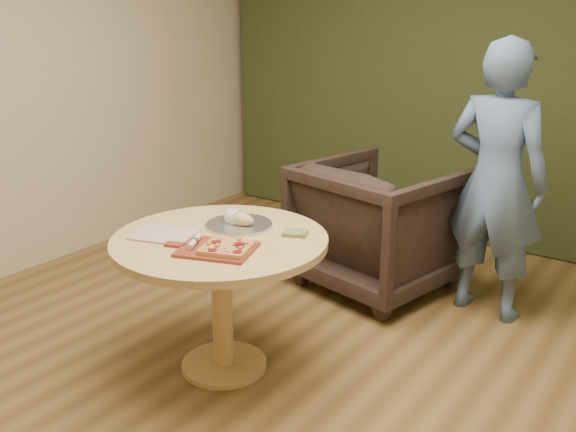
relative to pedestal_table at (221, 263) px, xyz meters
The scene contains 12 objects.
room_shell 0.91m from the pedestal_table, 24.35° to the right, with size 5.04×6.04×2.84m.
curtain 2.86m from the pedestal_table, 81.34° to the left, with size 4.80×0.14×2.78m, color #273216.
pedestal_table is the anchor object (origin of this frame).
pizza_paddle 0.24m from the pedestal_table, 55.86° to the right, with size 0.47×0.38×0.01m.
flatbread_pizza 0.28m from the pedestal_table, 39.85° to the right, with size 0.28×0.28×0.04m.
cutlery_roll 0.25m from the pedestal_table, 92.26° to the right, with size 0.11×0.19×0.03m.
newspaper 0.32m from the pedestal_table, 150.26° to the right, with size 0.30×0.25×0.01m, color white.
serving_tray 0.24m from the pedestal_table, 98.31° to the left, with size 0.36×0.36×0.02m.
bread_roll 0.26m from the pedestal_table, 100.96° to the left, with size 0.19×0.09×0.09m.
green_packet 0.41m from the pedestal_table, 40.20° to the left, with size 0.12×0.10×0.02m, color #4D5F2A.
armchair 1.45m from the pedestal_table, 83.18° to the left, with size 0.94×0.88×0.97m, color black.
person_standing 1.76m from the pedestal_table, 58.19° to the left, with size 0.62×0.41×1.71m, color #4A668C.
Camera 1 is at (1.63, -2.11, 1.87)m, focal length 40.00 mm.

